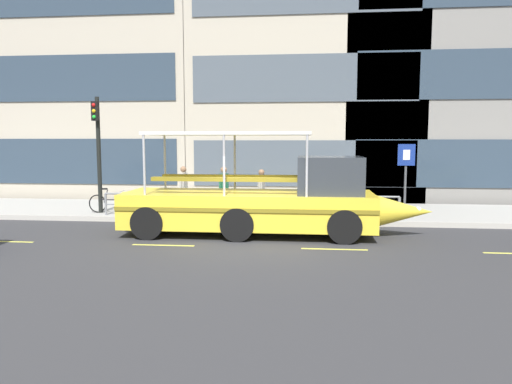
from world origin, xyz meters
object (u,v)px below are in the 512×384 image
leaned_bicycle (110,203)px  pedestrian_mid_left (261,187)px  pedestrian_mid_right (224,185)px  pedestrian_near_stern (184,184)px  parking_sign (406,168)px  duck_tour_boat (267,202)px  pedestrian_near_bow (360,186)px  traffic_light_pole (98,143)px

leaned_bicycle → pedestrian_mid_left: bearing=4.8°
pedestrian_mid_right → pedestrian_mid_left: bearing=-2.6°
leaned_bicycle → pedestrian_mid_right: bearing=7.2°
pedestrian_mid_right → pedestrian_near_stern: pedestrian_mid_right is taller
parking_sign → pedestrian_near_stern: size_ratio=1.50×
duck_tour_boat → pedestrian_mid_left: size_ratio=5.74×
parking_sign → pedestrian_near_bow: 1.80m
pedestrian_mid_left → pedestrian_near_stern: bearing=173.1°
pedestrian_mid_left → pedestrian_near_stern: pedestrian_near_stern is taller
pedestrian_near_bow → pedestrian_mid_left: bearing=-178.7°
traffic_light_pole → pedestrian_near_stern: size_ratio=2.50×
pedestrian_near_stern → pedestrian_mid_left: bearing=-6.9°
pedestrian_mid_left → parking_sign: bearing=-5.7°
pedestrian_near_stern → leaned_bicycle: bearing=-162.1°
leaned_bicycle → pedestrian_mid_left: (5.80, 0.48, 0.64)m
traffic_light_pole → leaned_bicycle: (0.42, 0.01, -2.29)m
pedestrian_mid_left → pedestrian_mid_right: pedestrian_mid_right is taller
pedestrian_near_bow → pedestrian_near_stern: 6.83m
traffic_light_pole → pedestrian_near_stern: traffic_light_pole is taller
pedestrian_near_bow → pedestrian_mid_right: pedestrian_mid_right is taller
pedestrian_near_bow → pedestrian_mid_left: size_ratio=1.05×
pedestrian_mid_left → pedestrian_near_bow: bearing=1.3°
pedestrian_near_bow → pedestrian_mid_right: bearing=-179.8°
parking_sign → pedestrian_near_stern: 8.44m
pedestrian_mid_right → pedestrian_near_stern: 1.70m
pedestrian_near_stern → traffic_light_pole: bearing=-164.2°
pedestrian_near_bow → pedestrian_mid_left: (-3.70, -0.08, -0.05)m
parking_sign → pedestrian_near_bow: bearing=158.5°
traffic_light_pole → pedestrian_near_bow: (9.91, 0.58, -1.60)m
traffic_light_pole → pedestrian_near_stern: bearing=15.8°
leaned_bicycle → pedestrian_near_stern: 2.89m
leaned_bicycle → pedestrian_near_bow: size_ratio=0.98×
parking_sign → leaned_bicycle: (-11.03, 0.04, -1.42)m
pedestrian_near_bow → pedestrian_mid_left: pedestrian_near_bow is taller
traffic_light_pole → pedestrian_mid_left: 6.45m
duck_tour_boat → pedestrian_near_bow: duck_tour_boat is taller
pedestrian_mid_left → pedestrian_mid_right: (-1.46, 0.07, 0.05)m
duck_tour_boat → pedestrian_mid_right: duck_tour_boat is taller
parking_sign → duck_tour_boat: duck_tour_boat is taller
leaned_bicycle → duck_tour_boat: size_ratio=0.18×
pedestrian_near_bow → pedestrian_mid_right: (-5.16, -0.02, 0.00)m
parking_sign → pedestrian_mid_right: (-6.69, 0.59, -0.72)m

